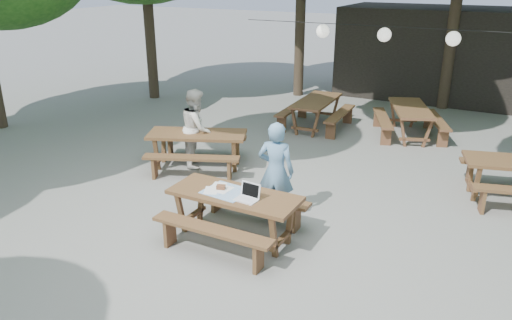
{
  "coord_description": "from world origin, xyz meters",
  "views": [
    {
      "loc": [
        2.86,
        -6.52,
        3.9
      ],
      "look_at": [
        -0.62,
        0.05,
        1.05
      ],
      "focal_mm": 35.0,
      "sensor_mm": 36.0,
      "label": 1
    }
  ],
  "objects_px": {
    "picnic_table_nw": "(198,150)",
    "second_person": "(197,128)",
    "main_picnic_table": "(235,215)",
    "woman": "(276,171)"
  },
  "relations": [
    {
      "from": "main_picnic_table",
      "to": "second_person",
      "type": "bearing_deg",
      "value": 134.05
    },
    {
      "from": "picnic_table_nw",
      "to": "woman",
      "type": "height_order",
      "value": "woman"
    },
    {
      "from": "main_picnic_table",
      "to": "woman",
      "type": "xyz_separation_m",
      "value": [
        0.25,
        0.92,
        0.44
      ]
    },
    {
      "from": "picnic_table_nw",
      "to": "woman",
      "type": "xyz_separation_m",
      "value": [
        2.42,
        -1.29,
        0.44
      ]
    },
    {
      "from": "picnic_table_nw",
      "to": "woman",
      "type": "distance_m",
      "value": 2.78
    },
    {
      "from": "picnic_table_nw",
      "to": "second_person",
      "type": "xyz_separation_m",
      "value": [
        -0.09,
        0.13,
        0.43
      ]
    },
    {
      "from": "woman",
      "to": "second_person",
      "type": "distance_m",
      "value": 2.88
    },
    {
      "from": "picnic_table_nw",
      "to": "second_person",
      "type": "bearing_deg",
      "value": 100.84
    },
    {
      "from": "woman",
      "to": "picnic_table_nw",
      "type": "bearing_deg",
      "value": -37.39
    },
    {
      "from": "second_person",
      "to": "woman",
      "type": "bearing_deg",
      "value": -146.32
    }
  ]
}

